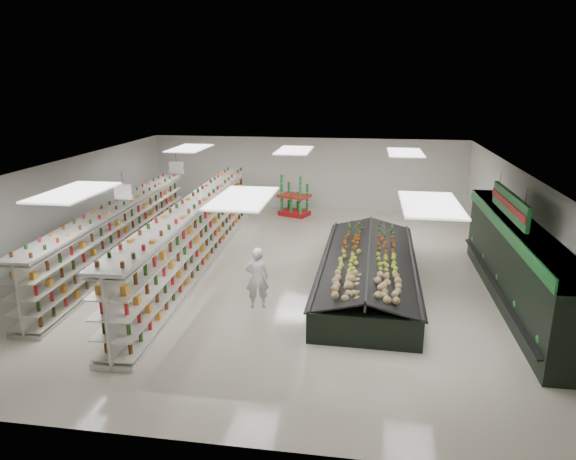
% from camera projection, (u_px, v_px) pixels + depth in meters
% --- Properties ---
extents(floor, '(16.00, 16.00, 0.00)m').
position_uv_depth(floor, '(276.00, 269.00, 15.92)').
color(floor, beige).
rests_on(floor, ground).
extents(ceiling, '(14.00, 16.00, 0.02)m').
position_uv_depth(ceiling, '(275.00, 167.00, 15.02)').
color(ceiling, white).
rests_on(ceiling, wall_back).
extents(wall_back, '(14.00, 0.02, 3.20)m').
position_uv_depth(wall_back, '(306.00, 174.00, 23.06)').
color(wall_back, silver).
rests_on(wall_back, floor).
extents(wall_front, '(14.00, 0.02, 3.20)m').
position_uv_depth(wall_front, '(184.00, 354.00, 7.88)').
color(wall_front, silver).
rests_on(wall_front, floor).
extents(wall_left, '(0.02, 16.00, 3.20)m').
position_uv_depth(wall_left, '(61.00, 211.00, 16.49)').
color(wall_left, silver).
rests_on(wall_left, floor).
extents(wall_right, '(0.02, 16.00, 3.20)m').
position_uv_depth(wall_right, '(520.00, 229.00, 14.45)').
color(wall_right, silver).
rests_on(wall_right, floor).
extents(produce_wall_case, '(0.93, 8.00, 2.20)m').
position_uv_depth(produce_wall_case, '(515.00, 258.00, 13.20)').
color(produce_wall_case, black).
rests_on(produce_wall_case, floor).
extents(aisle_sign_near, '(0.52, 0.06, 0.75)m').
position_uv_depth(aisle_sign_near, '(123.00, 192.00, 13.80)').
color(aisle_sign_near, white).
rests_on(aisle_sign_near, ceiling).
extents(aisle_sign_far, '(0.52, 0.06, 0.75)m').
position_uv_depth(aisle_sign_far, '(176.00, 168.00, 17.60)').
color(aisle_sign_far, white).
rests_on(aisle_sign_far, ceiling).
extents(hortifruti_banner, '(0.12, 3.20, 0.95)m').
position_uv_depth(hortifruti_banner, '(510.00, 204.00, 12.84)').
color(hortifruti_banner, '#1E702F').
rests_on(hortifruti_banner, ceiling).
extents(gondola_left, '(1.30, 10.76, 1.86)m').
position_uv_depth(gondola_left, '(120.00, 235.00, 16.46)').
color(gondola_left, beige).
rests_on(gondola_left, floor).
extents(gondola_center, '(1.33, 12.15, 2.10)m').
position_uv_depth(gondola_center, '(196.00, 238.00, 15.83)').
color(gondola_center, beige).
rests_on(gondola_center, floor).
extents(produce_island, '(2.83, 7.44, 1.10)m').
position_uv_depth(produce_island, '(368.00, 268.00, 14.56)').
color(produce_island, black).
rests_on(produce_island, floor).
extents(soda_endcap, '(1.49, 1.26, 1.62)m').
position_uv_depth(soda_endcap, '(294.00, 198.00, 22.04)').
color(soda_endcap, '#A91316').
rests_on(soda_endcap, floor).
extents(shopper_main, '(0.67, 0.53, 1.63)m').
position_uv_depth(shopper_main, '(257.00, 278.00, 13.03)').
color(shopper_main, white).
rests_on(shopper_main, floor).
extents(shopper_background, '(0.55, 0.78, 1.48)m').
position_uv_depth(shopper_background, '(199.00, 215.00, 19.39)').
color(shopper_background, tan).
rests_on(shopper_background, floor).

